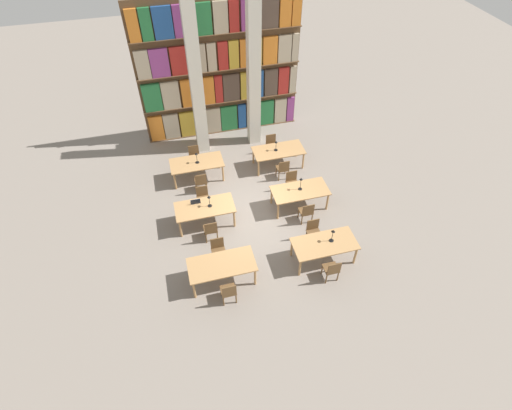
{
  "coord_description": "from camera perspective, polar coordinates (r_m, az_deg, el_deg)",
  "views": [
    {
      "loc": [
        -2.34,
        -9.15,
        9.96
      ],
      "look_at": [
        0.0,
        -0.24,
        0.68
      ],
      "focal_mm": 28.0,
      "sensor_mm": 36.0,
      "label": 1
    }
  ],
  "objects": [
    {
      "name": "laptop",
      "position": [
        13.17,
        -8.64,
        0.48
      ],
      "size": [
        0.32,
        0.22,
        0.21
      ],
      "rotation": [
        0.0,
        0.0,
        3.14
      ],
      "color": "silver",
      "rests_on": "reading_table_2"
    },
    {
      "name": "reading_table_2",
      "position": [
        13.07,
        -7.32,
        -0.52
      ],
      "size": [
        1.93,
        0.94,
        0.76
      ],
      "color": "tan",
      "rests_on": "ground_plane"
    },
    {
      "name": "desk_lamp_1",
      "position": [
        12.81,
        -6.71,
        0.82
      ],
      "size": [
        0.14,
        0.14,
        0.45
      ],
      "color": "black",
      "rests_on": "reading_table_2"
    },
    {
      "name": "desk_lamp_3",
      "position": [
        14.55,
        -8.5,
        6.94
      ],
      "size": [
        0.14,
        0.14,
        0.45
      ],
      "color": "black",
      "rests_on": "reading_table_4"
    },
    {
      "name": "chair_6",
      "position": [
        13.26,
        7.23,
        -0.94
      ],
      "size": [
        0.42,
        0.4,
        0.87
      ],
      "color": "brown",
      "rests_on": "ground_plane"
    },
    {
      "name": "chair_2",
      "position": [
        11.88,
        10.79,
        -9.01
      ],
      "size": [
        0.42,
        0.4,
        0.87
      ],
      "color": "brown",
      "rests_on": "ground_plane"
    },
    {
      "name": "chair_11",
      "position": [
        15.93,
        2.23,
        8.61
      ],
      "size": [
        0.42,
        0.4,
        0.87
      ],
      "rotation": [
        0.0,
        0.0,
        3.14
      ],
      "color": "brown",
      "rests_on": "ground_plane"
    },
    {
      "name": "chair_4",
      "position": [
        12.71,
        -6.5,
        -3.48
      ],
      "size": [
        0.42,
        0.4,
        0.87
      ],
      "color": "brown",
      "rests_on": "ground_plane"
    },
    {
      "name": "ground_plane",
      "position": [
        13.72,
        -0.25,
        -1.34
      ],
      "size": [
        40.0,
        40.0,
        0.0
      ],
      "primitive_type": "plane",
      "color": "gray"
    },
    {
      "name": "reading_table_5",
      "position": [
        15.25,
        3.23,
        7.62
      ],
      "size": [
        1.93,
        0.94,
        0.76
      ],
      "color": "tan",
      "rests_on": "ground_plane"
    },
    {
      "name": "chair_0",
      "position": [
        11.28,
        -3.93,
        -12.23
      ],
      "size": [
        0.42,
        0.4,
        0.87
      ],
      "color": "brown",
      "rests_on": "ground_plane"
    },
    {
      "name": "bookshelf_bank",
      "position": [
        16.3,
        -5.13,
        18.3
      ],
      "size": [
        6.33,
        0.35,
        5.5
      ],
      "color": "brown",
      "rests_on": "ground_plane"
    },
    {
      "name": "pillar_left",
      "position": [
        15.08,
        -8.59,
        17.21
      ],
      "size": [
        0.45,
        0.45,
        6.0
      ],
      "color": "beige",
      "rests_on": "ground_plane"
    },
    {
      "name": "chair_7",
      "position": [
        14.26,
        5.19,
        3.28
      ],
      "size": [
        0.42,
        0.4,
        0.87
      ],
      "rotation": [
        0.0,
        0.0,
        3.14
      ],
      "color": "brown",
      "rests_on": "ground_plane"
    },
    {
      "name": "reading_table_0",
      "position": [
        11.53,
        -4.91,
        -8.66
      ],
      "size": [
        1.93,
        0.94,
        0.76
      ],
      "color": "tan",
      "rests_on": "ground_plane"
    },
    {
      "name": "chair_8",
      "position": [
        14.37,
        -7.89,
        3.36
      ],
      "size": [
        0.42,
        0.4,
        0.87
      ],
      "color": "brown",
      "rests_on": "ground_plane"
    },
    {
      "name": "desk_lamp_2",
      "position": [
        13.37,
        6.43,
        3.33
      ],
      "size": [
        0.14,
        0.14,
        0.5
      ],
      "color": "black",
      "rests_on": "reading_table_3"
    },
    {
      "name": "chair_5",
      "position": [
        13.75,
        -7.6,
        1.09
      ],
      "size": [
        0.42,
        0.4,
        0.87
      ],
      "rotation": [
        0.0,
        0.0,
        3.14
      ],
      "color": "brown",
      "rests_on": "ground_plane"
    },
    {
      "name": "chair_1",
      "position": [
        12.15,
        -5.4,
        -6.42
      ],
      "size": [
        0.42,
        0.4,
        0.87
      ],
      "rotation": [
        0.0,
        0.0,
        3.14
      ],
      "color": "brown",
      "rests_on": "ground_plane"
    },
    {
      "name": "reading_table_4",
      "position": [
        14.81,
        -8.46,
        5.81
      ],
      "size": [
        1.93,
        0.94,
        0.76
      ],
      "color": "tan",
      "rests_on": "ground_plane"
    },
    {
      "name": "pillar_center",
      "position": [
        15.41,
        -0.34,
        18.33
      ],
      "size": [
        0.45,
        0.45,
        6.0
      ],
      "color": "beige",
      "rests_on": "ground_plane"
    },
    {
      "name": "chair_10",
      "position": [
        14.81,
        3.87,
        5.24
      ],
      "size": [
        0.42,
        0.4,
        0.87
      ],
      "color": "brown",
      "rests_on": "ground_plane"
    },
    {
      "name": "reading_table_3",
      "position": [
        13.62,
        6.3,
        1.88
      ],
      "size": [
        1.93,
        0.94,
        0.76
      ],
      "color": "tan",
      "rests_on": "ground_plane"
    },
    {
      "name": "desk_lamp_0",
      "position": [
        11.93,
        10.91,
        -4.04
      ],
      "size": [
        0.14,
        0.14,
        0.48
      ],
      "color": "black",
      "rests_on": "reading_table_1"
    },
    {
      "name": "chair_3",
      "position": [
        12.71,
        8.23,
        -3.73
      ],
      "size": [
        0.42,
        0.4,
        0.87
      ],
      "rotation": [
        0.0,
        0.0,
        3.14
      ],
      "color": "brown",
      "rests_on": "ground_plane"
    },
    {
      "name": "desk_lamp_4",
      "position": [
        15.01,
        2.89,
        8.69
      ],
      "size": [
        0.14,
        0.14,
        0.42
      ],
      "color": "black",
      "rests_on": "reading_table_5"
    },
    {
      "name": "reading_table_1",
      "position": [
        12.13,
        9.76,
        -5.64
      ],
      "size": [
        1.93,
        0.94,
        0.76
      ],
      "color": "tan",
      "rests_on": "ground_plane"
    },
    {
      "name": "chair_9",
      "position": [
        15.53,
        -8.77,
        6.93
      ],
      "size": [
        0.42,
        0.4,
        0.87
      ],
      "rotation": [
        0.0,
        0.0,
        3.14
      ],
      "color": "brown",
      "rests_on": "ground_plane"
    }
  ]
}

